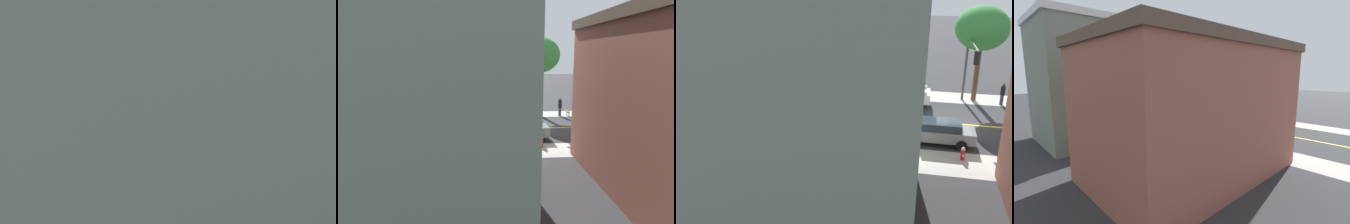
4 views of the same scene
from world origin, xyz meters
The scene contains 18 objects.
ground_plane centered at (0.00, 0.00, 0.00)m, with size 140.00×140.00×0.00m, color #2D2D30.
sidewalk_left centered at (-5.99, 0.00, 0.00)m, with size 2.92×126.00×0.01m, color #ADA8A0.
sidewalk_right centered at (5.99, 0.00, 0.00)m, with size 2.92×126.00×0.01m, color #ADA8A0.
road_centerline_stripe centered at (0.00, 0.00, 0.00)m, with size 0.20×126.00×0.00m, color yellow.
brick_apartment_block centered at (-12.76, 6.38, 5.34)m, with size 11.62×8.12×10.66m.
street_tree_right_corner centered at (5.62, -1.87, 5.88)m, with size 4.08×4.08×7.66m.
street_tree_left_far centered at (5.57, 17.54, 6.36)m, with size 5.10×5.10×8.57m.
fire_hydrant centered at (-5.37, -0.11, 0.39)m, with size 0.44×0.24×0.78m.
parking_meter centered at (-5.35, 6.25, 0.88)m, with size 0.12×0.18×1.33m.
traffic_light_mast centered at (3.70, -0.97, 3.89)m, with size 5.95×0.32×5.78m.
street_lamp centered at (-5.68, 16.44, 4.31)m, with size 0.70×0.36×7.07m.
white_sedan_left_curb centered at (-3.14, 9.19, 0.81)m, with size 2.24×4.30×1.53m.
maroon_sedan_left_curb centered at (-3.47, 15.48, 0.79)m, with size 2.00×4.76×1.49m.
grey_sedan_left_curb centered at (-3.35, 1.36, 0.77)m, with size 1.98×4.73×1.44m.
white_pickup_truck centered at (3.38, 4.88, 0.92)m, with size 2.27×5.98×1.82m.
pedestrian_black_shirt centered at (4.93, -3.94, 0.96)m, with size 0.36×0.36×1.81m.
pedestrian_green_shirt centered at (-5.10, 4.85, 0.88)m, with size 0.32×0.32×1.66m.
small_dog centered at (4.83, -4.71, 0.38)m, with size 0.78×0.42×0.58m.
Camera 3 is at (-25.07, 2.57, 9.99)m, focal length 39.60 mm.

